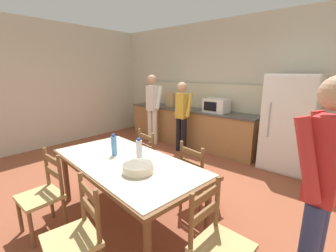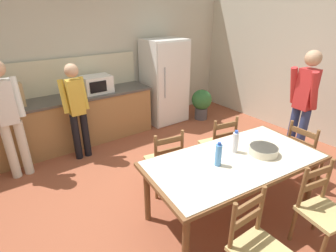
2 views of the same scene
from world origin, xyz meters
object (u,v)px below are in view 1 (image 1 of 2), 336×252
at_px(serving_bowl, 138,167).
at_px(chair_side_far_right, 198,177).
at_px(chair_side_far_left, 153,158).
at_px(microwave, 216,106).
at_px(chair_side_near_left, 43,195).
at_px(bottle_off_centre, 139,150).
at_px(chair_head_end, 218,244).
at_px(paper_bag, 171,100).
at_px(chair_side_near_right, 76,238).
at_px(person_at_counter, 182,114).
at_px(person_by_table, 321,184).
at_px(refrigerator, 289,123).
at_px(potted_plant, 329,166).
at_px(person_at_sink, 152,106).
at_px(bottle_near_centre, 114,145).
at_px(dining_table, 126,166).

xyz_separation_m(serving_bowl, chair_side_far_right, (0.19, 0.85, -0.37)).
bearing_deg(chair_side_far_right, chair_side_far_left, 4.63).
distance_m(microwave, chair_side_near_left, 3.66).
xyz_separation_m(bottle_off_centre, chair_side_far_right, (0.42, 0.62, -0.44)).
bearing_deg(serving_bowl, chair_head_end, -1.94).
height_order(microwave, paper_bag, paper_bag).
relative_size(chair_side_near_right, person_at_counter, 0.59).
distance_m(paper_bag, chair_side_near_right, 4.28).
xyz_separation_m(microwave, person_by_table, (2.24, -2.59, -0.06)).
height_order(refrigerator, bottle_off_centre, refrigerator).
bearing_deg(paper_bag, potted_plant, -7.23).
relative_size(chair_side_near_left, person_at_counter, 0.59).
bearing_deg(person_by_table, bottle_off_centre, 13.05).
height_order(microwave, potted_plant, microwave).
xyz_separation_m(chair_side_near_right, chair_side_near_left, (-0.90, 0.10, 0.00)).
distance_m(person_at_sink, potted_plant, 3.69).
bearing_deg(chair_side_far_right, chair_side_near_left, 64.87).
distance_m(refrigerator, bottle_near_centre, 3.12).
xyz_separation_m(serving_bowl, person_at_sink, (-2.21, 2.48, 0.15)).
bearing_deg(person_by_table, chair_side_far_right, -11.63).
bearing_deg(chair_side_far_left, person_by_table, 176.34).
height_order(microwave, person_at_counter, person_at_counter).
distance_m(paper_bag, chair_side_far_right, 3.15).
bearing_deg(chair_side_far_left, dining_table, 124.09).
distance_m(bottle_near_centre, chair_side_near_left, 0.93).
distance_m(bottle_off_centre, chair_side_far_left, 0.97).
distance_m(refrigerator, person_at_sink, 2.99).
distance_m(chair_side_far_right, chair_side_near_left, 1.82).
distance_m(dining_table, chair_side_far_right, 0.94).
distance_m(serving_bowl, person_at_counter, 2.79).
height_order(refrigerator, chair_head_end, refrigerator).
relative_size(microwave, potted_plant, 0.75).
relative_size(bottle_near_centre, bottle_off_centre, 1.00).
bearing_deg(microwave, chair_side_far_right, -66.44).
bearing_deg(chair_side_far_right, dining_table, 65.05).
bearing_deg(paper_bag, dining_table, -59.32).
height_order(dining_table, potted_plant, dining_table).
xyz_separation_m(dining_table, person_by_table, (1.84, 0.28, 0.30)).
xyz_separation_m(chair_head_end, potted_plant, (0.48, 2.57, -0.06)).
bearing_deg(person_at_sink, chair_head_end, -128.55).
distance_m(paper_bag, dining_table, 3.35).
xyz_separation_m(person_by_table, potted_plant, (-0.07, 2.15, -0.59)).
height_order(dining_table, bottle_near_centre, bottle_near_centre).
relative_size(person_at_sink, person_at_counter, 1.09).
bearing_deg(chair_head_end, paper_bag, 47.74).
bearing_deg(chair_side_far_left, paper_bag, -46.17).
height_order(dining_table, chair_head_end, chair_head_end).
bearing_deg(bottle_off_centre, chair_side_far_right, 56.09).
bearing_deg(person_at_sink, person_by_table, -119.43).
bearing_deg(refrigerator, chair_side_far_right, -104.40).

